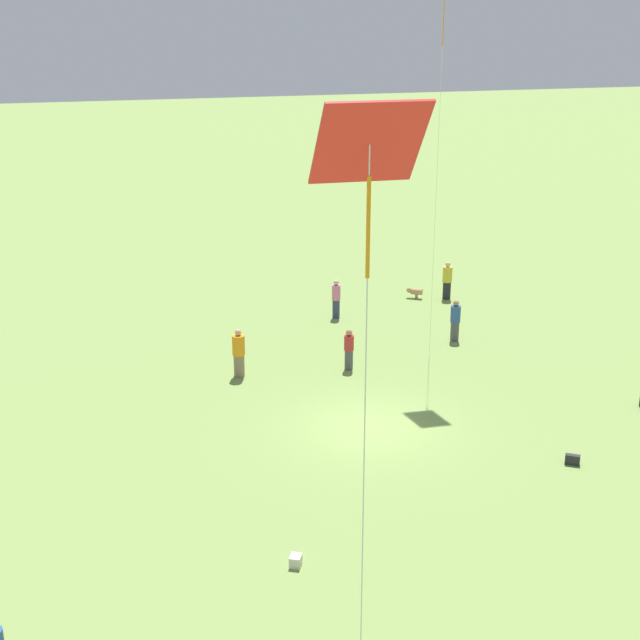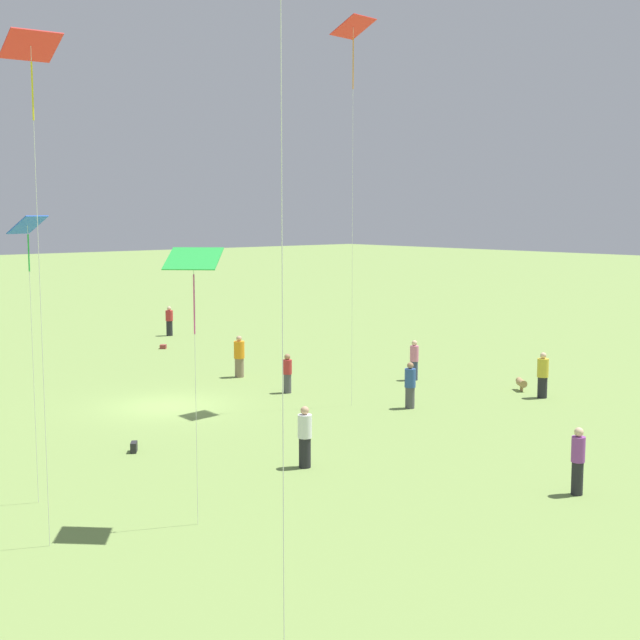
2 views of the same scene
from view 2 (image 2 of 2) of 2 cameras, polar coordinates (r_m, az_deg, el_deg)
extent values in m
plane|color=#7A994C|center=(33.79, -9.78, -5.45)|extent=(240.00, 240.00, 0.00)
cylinder|color=#232328|center=(24.00, 16.14, -9.70)|extent=(0.36, 0.36, 0.86)
cylinder|color=purple|center=(23.79, 16.20, -7.95)|extent=(0.43, 0.43, 0.66)
sphere|color=beige|center=(23.68, 16.24, -6.90)|extent=(0.24, 0.24, 0.24)
cylinder|color=#4C4C51|center=(35.63, -2.10, -4.08)|extent=(0.43, 0.43, 0.77)
cylinder|color=#B72D2D|center=(35.51, -2.10, -3.02)|extent=(0.50, 0.50, 0.58)
sphere|color=#A87A56|center=(35.44, -2.11, -2.37)|extent=(0.24, 0.24, 0.24)
cylinder|color=#232328|center=(35.74, 14.04, -4.21)|extent=(0.51, 0.51, 0.82)
cylinder|color=gold|center=(35.60, 14.08, -2.99)|extent=(0.61, 0.61, 0.72)
sphere|color=beige|center=(35.52, 14.10, -2.22)|extent=(0.24, 0.24, 0.24)
cylinder|color=#333D5B|center=(38.50, 6.04, -3.24)|extent=(0.39, 0.39, 0.82)
cylinder|color=pink|center=(38.38, 6.06, -2.15)|extent=(0.45, 0.45, 0.67)
sphere|color=beige|center=(38.31, 6.06, -1.48)|extent=(0.24, 0.24, 0.24)
cylinder|color=#232328|center=(52.69, -9.61, -0.52)|extent=(0.50, 0.50, 0.87)
cylinder|color=#B72D2D|center=(52.60, -9.63, 0.28)|extent=(0.59, 0.59, 0.61)
sphere|color=beige|center=(52.55, -9.64, 0.74)|extent=(0.24, 0.24, 0.24)
cylinder|color=#4C4C51|center=(33.03, 5.78, -4.97)|extent=(0.45, 0.45, 0.79)
cylinder|color=#2D5193|center=(32.89, 5.79, -3.71)|extent=(0.53, 0.53, 0.69)
sphere|color=#A87A56|center=(32.81, 5.80, -2.91)|extent=(0.24, 0.24, 0.24)
cylinder|color=#232328|center=(25.43, -0.98, -8.48)|extent=(0.42, 0.42, 0.86)
cylinder|color=white|center=(25.24, -0.98, -6.81)|extent=(0.49, 0.49, 0.66)
sphere|color=tan|center=(25.14, -0.98, -5.81)|extent=(0.24, 0.24, 0.24)
cylinder|color=#847056|center=(39.14, -5.18, -3.05)|extent=(0.55, 0.55, 0.84)
cylinder|color=orange|center=(39.01, -5.20, -1.91)|extent=(0.65, 0.65, 0.75)
sphere|color=tan|center=(38.94, -5.20, -1.19)|extent=(0.24, 0.24, 0.24)
cube|color=green|center=(20.11, -8.11, 3.92)|extent=(1.62, 1.62, 0.46)
cylinder|color=#E54C99|center=(20.19, -8.06, 1.00)|extent=(0.04, 0.04, 1.35)
cylinder|color=silver|center=(20.50, -7.96, -4.70)|extent=(0.01, 0.01, 6.15)
cube|color=blue|center=(22.56, -18.21, 5.81)|extent=(0.90, 0.96, 0.44)
cylinder|color=green|center=(22.58, -18.15, 4.10)|extent=(0.04, 0.04, 0.89)
cylinder|color=silver|center=(22.86, -17.88, -2.84)|extent=(0.01, 0.01, 6.88)
cube|color=red|center=(19.73, -18.03, 16.36)|extent=(1.07, 1.15, 0.46)
cylinder|color=yellow|center=(19.60, -17.92, 13.77)|extent=(0.04, 0.04, 1.17)
cylinder|color=silver|center=(19.54, -17.45, 0.97)|extent=(0.01, 0.01, 10.53)
cube|color=red|center=(33.24, 2.14, 18.24)|extent=(1.29, 1.39, 0.58)
cylinder|color=orange|center=(33.01, 2.13, 16.08)|extent=(0.04, 0.04, 1.77)
cylinder|color=silver|center=(32.59, 2.09, 6.34)|extent=(0.01, 0.01, 13.71)
cylinder|color=tan|center=(36.87, 12.78, -3.95)|extent=(0.60, 0.54, 0.30)
sphere|color=tan|center=(37.19, 12.61, -3.79)|extent=(0.27, 0.27, 0.27)
cylinder|color=tan|center=(36.92, 12.77, -4.32)|extent=(0.13, 0.13, 0.18)
cube|color=#933833|center=(47.80, -10.01, -1.69)|extent=(0.46, 0.46, 0.21)
cube|color=#262628|center=(27.63, -11.83, -7.97)|extent=(0.45, 0.39, 0.31)
camera|label=1|loc=(38.63, -52.90, 12.25)|focal=50.00mm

